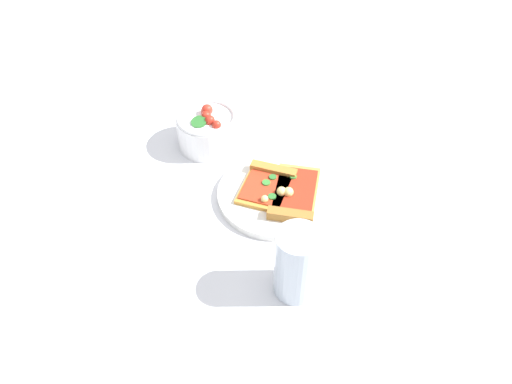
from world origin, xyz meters
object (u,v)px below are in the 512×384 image
(plate, at_px, (276,194))
(soda_glass, at_px, (297,265))
(salad_bowl, at_px, (207,129))
(pizza_slice_far, at_px, (268,184))
(pizza_slice_near, at_px, (293,196))

(plate, bearing_deg, soda_glass, 10.34)
(salad_bowl, bearing_deg, soda_glass, 27.70)
(plate, distance_m, soda_glass, 0.22)
(pizza_slice_far, bearing_deg, salad_bowl, -135.46)
(pizza_slice_near, relative_size, soda_glass, 1.22)
(pizza_slice_far, relative_size, salad_bowl, 1.04)
(plate, xyz_separation_m, salad_bowl, (-0.15, -0.15, 0.03))
(pizza_slice_near, height_order, pizza_slice_far, pizza_slice_near)
(pizza_slice_far, xyz_separation_m, soda_glass, (0.22, 0.05, 0.04))
(pizza_slice_near, relative_size, pizza_slice_far, 1.20)
(pizza_slice_far, distance_m, salad_bowl, 0.19)
(salad_bowl, height_order, soda_glass, soda_glass)
(plate, height_order, salad_bowl, salad_bowl)
(plate, xyz_separation_m, soda_glass, (0.21, 0.04, 0.05))
(pizza_slice_far, height_order, soda_glass, soda_glass)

